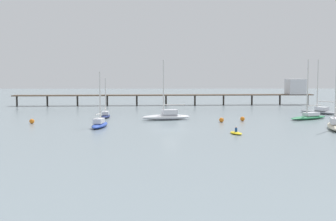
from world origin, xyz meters
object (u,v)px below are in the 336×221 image
(sailboat_green, at_px, (309,116))
(dinghy_yellow, at_px, (236,133))
(sailboat_cream, at_px, (335,124))
(sailboat_navy, at_px, (106,115))
(mooring_buoy_far, at_px, (221,120))
(mooring_buoy_mid, at_px, (101,121))
(mooring_buoy_inner, at_px, (242,119))
(pier, at_px, (231,91))
(mooring_buoy_near, at_px, (32,121))
(sailboat_white, at_px, (166,116))
(sailboat_gray, at_px, (319,111))
(sailboat_blue, at_px, (100,123))

(sailboat_green, bearing_deg, dinghy_yellow, -130.84)
(sailboat_cream, distance_m, sailboat_green, 15.58)
(sailboat_navy, relative_size, mooring_buoy_far, 9.24)
(dinghy_yellow, bearing_deg, mooring_buoy_mid, 146.69)
(dinghy_yellow, xyz_separation_m, mooring_buoy_inner, (4.28, 17.62, 0.22))
(sailboat_cream, bearing_deg, pier, 97.87)
(sailboat_green, xyz_separation_m, mooring_buoy_mid, (-39.54, -6.44, -0.27))
(sailboat_navy, height_order, dinghy_yellow, sailboat_navy)
(sailboat_cream, relative_size, mooring_buoy_near, 17.10)
(sailboat_green, height_order, sailboat_white, sailboat_green)
(sailboat_cream, distance_m, mooring_buoy_mid, 39.44)
(pier, xyz_separation_m, mooring_buoy_inner, (-4.77, -42.92, -3.58))
(mooring_buoy_inner, bearing_deg, sailboat_white, 169.59)
(pier, distance_m, mooring_buoy_far, 45.88)
(pier, height_order, dinghy_yellow, pier)
(sailboat_gray, height_order, mooring_buoy_inner, sailboat_gray)
(sailboat_cream, bearing_deg, sailboat_green, 85.69)
(sailboat_green, height_order, dinghy_yellow, sailboat_green)
(mooring_buoy_mid, height_order, mooring_buoy_near, mooring_buoy_near)
(sailboat_blue, xyz_separation_m, mooring_buoy_near, (-12.83, 5.67, -0.23))
(sailboat_gray, height_order, dinghy_yellow, sailboat_gray)
(sailboat_gray, bearing_deg, sailboat_cream, -105.47)
(sailboat_cream, relative_size, sailboat_navy, 1.85)
(sailboat_gray, xyz_separation_m, mooring_buoy_inner, (-20.03, -15.02, -0.25))
(pier, distance_m, mooring_buoy_inner, 43.34)
(sailboat_gray, xyz_separation_m, sailboat_cream, (-7.61, -27.49, 0.22))
(sailboat_navy, relative_size, mooring_buoy_near, 9.24)
(sailboat_green, bearing_deg, pier, 102.49)
(mooring_buoy_inner, bearing_deg, sailboat_cream, -45.10)
(mooring_buoy_near, bearing_deg, mooring_buoy_far, 2.84)
(sailboat_green, relative_size, mooring_buoy_far, 13.28)
(mooring_buoy_far, bearing_deg, sailboat_gray, 34.96)
(pier, bearing_deg, mooring_buoy_mid, -123.56)
(dinghy_yellow, height_order, mooring_buoy_far, dinghy_yellow)
(mooring_buoy_inner, bearing_deg, mooring_buoy_mid, -172.58)
(mooring_buoy_inner, bearing_deg, sailboat_green, 12.69)
(sailboat_blue, xyz_separation_m, sailboat_green, (39.00, 12.35, -0.00))
(sailboat_blue, bearing_deg, sailboat_navy, 93.95)
(sailboat_navy, distance_m, mooring_buoy_mid, 10.83)
(sailboat_navy, bearing_deg, sailboat_gray, 9.25)
(mooring_buoy_far, bearing_deg, sailboat_blue, -160.85)
(pier, xyz_separation_m, sailboat_gray, (15.27, -27.91, -3.33))
(pier, height_order, mooring_buoy_mid, pier)
(mooring_buoy_near, bearing_deg, mooring_buoy_inner, 5.40)
(sailboat_gray, height_order, mooring_buoy_far, sailboat_gray)
(sailboat_navy, distance_m, mooring_buoy_inner, 27.58)
(pier, distance_m, sailboat_gray, 31.98)
(sailboat_blue, relative_size, sailboat_green, 0.79)
(mooring_buoy_inner, xyz_separation_m, mooring_buoy_near, (-38.23, -3.62, 0.01))
(sailboat_cream, height_order, sailboat_navy, sailboat_cream)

